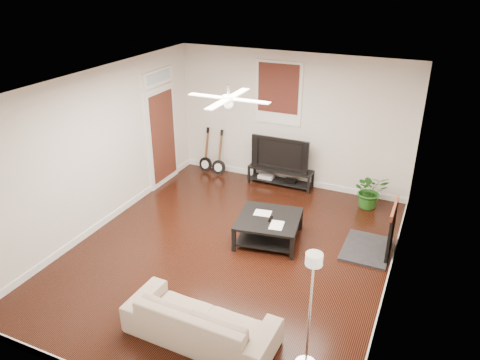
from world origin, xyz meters
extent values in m
cube|color=black|center=(0.00, 0.00, 0.00)|extent=(5.00, 6.00, 0.01)
cube|color=white|center=(0.00, 0.00, 2.80)|extent=(5.00, 6.00, 0.01)
cube|color=silver|center=(0.00, 3.00, 1.40)|extent=(5.00, 0.01, 2.80)
cube|color=silver|center=(0.00, -3.00, 1.40)|extent=(5.00, 0.01, 2.80)
cube|color=silver|center=(-2.50, 0.00, 1.40)|extent=(0.01, 6.00, 2.80)
cube|color=silver|center=(2.50, 0.00, 1.40)|extent=(0.01, 6.00, 2.80)
cube|color=#974530|center=(2.49, 1.00, 1.40)|extent=(0.02, 2.20, 2.80)
cube|color=black|center=(2.20, 1.00, 0.46)|extent=(0.80, 1.10, 0.92)
cube|color=#3F1411|center=(-0.30, 2.97, 1.95)|extent=(1.00, 0.06, 1.30)
cube|color=white|center=(-2.46, 1.90, 1.25)|extent=(0.08, 1.00, 2.50)
cube|color=black|center=(-0.12, 2.78, 0.19)|extent=(1.39, 0.37, 0.39)
imported|color=black|center=(-0.12, 2.80, 0.75)|extent=(1.24, 0.16, 0.71)
cube|color=black|center=(0.44, 0.62, 0.22)|extent=(1.18, 1.18, 0.43)
imported|color=#C3A992|center=(0.49, -1.89, 0.28)|extent=(1.97, 0.82, 0.57)
imported|color=#215F1B|center=(1.80, 2.54, 0.36)|extent=(0.81, 0.77, 0.71)
camera|label=1|loc=(2.80, -5.82, 4.33)|focal=34.70mm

